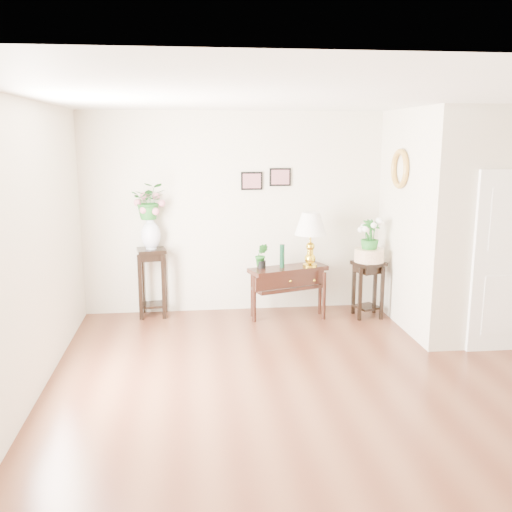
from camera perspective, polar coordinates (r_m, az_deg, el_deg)
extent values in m
cube|color=brown|center=(5.92, 9.01, -12.75)|extent=(6.00, 5.50, 0.02)
cube|color=white|center=(5.40, 9.99, 15.39)|extent=(6.00, 5.50, 0.02)
cube|color=silver|center=(8.14, 4.13, 4.39)|extent=(6.00, 0.02, 2.80)
cube|color=silver|center=(3.05, 24.05, -9.34)|extent=(6.00, 0.02, 2.80)
cube|color=silver|center=(5.48, -22.24, -0.08)|extent=(0.02, 5.50, 2.80)
cube|color=silver|center=(7.90, 20.65, 3.44)|extent=(1.80, 1.95, 2.80)
cube|color=white|center=(7.10, 24.10, -0.57)|extent=(0.90, 0.05, 2.10)
cube|color=black|center=(7.97, -0.43, 7.52)|extent=(0.30, 0.02, 0.25)
cube|color=black|center=(8.02, 2.43, 7.89)|extent=(0.30, 0.02, 0.25)
torus|color=gold|center=(7.58, 14.17, 8.45)|extent=(0.07, 0.51, 0.51)
cube|color=black|center=(7.83, 3.21, -3.67)|extent=(1.13, 0.69, 0.72)
cube|color=gold|center=(7.73, 5.46, 1.47)|extent=(0.46, 0.46, 0.75)
cylinder|color=#0C321E|center=(7.69, 2.63, 0.10)|extent=(0.08, 0.08, 0.32)
imported|color=#1F6621|center=(7.66, 0.54, -0.04)|extent=(0.20, 0.17, 0.32)
cube|color=black|center=(8.01, -10.30, -2.62)|extent=(0.43, 0.43, 0.95)
imported|color=#1F6621|center=(7.81, -10.60, 5.41)|extent=(0.46, 0.40, 0.50)
cube|color=black|center=(8.02, 11.11, -3.28)|extent=(0.47, 0.47, 0.78)
cylinder|color=beige|center=(7.91, 11.24, 0.01)|extent=(0.52, 0.52, 0.18)
imported|color=#1F6621|center=(7.86, 11.32, 1.92)|extent=(0.28, 0.28, 0.45)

